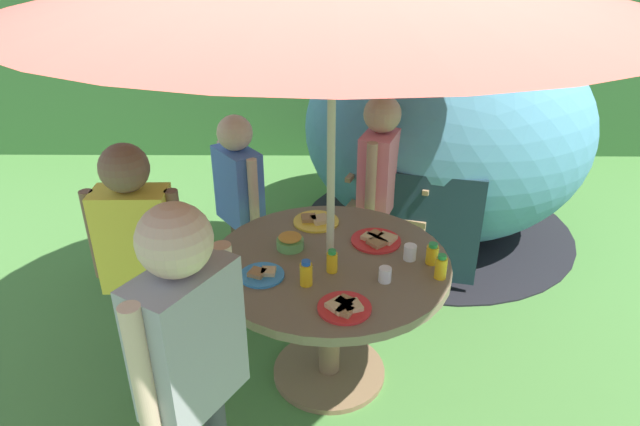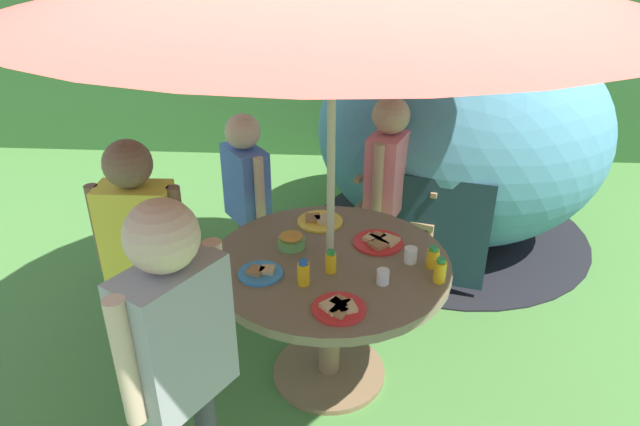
{
  "view_description": "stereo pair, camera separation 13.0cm",
  "coord_description": "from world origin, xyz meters",
  "px_view_note": "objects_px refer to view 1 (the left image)",
  "views": [
    {
      "loc": [
        -0.03,
        -2.27,
        2.13
      ],
      "look_at": [
        -0.05,
        0.0,
        0.95
      ],
      "focal_mm": 31.72,
      "sensor_mm": 36.0,
      "label": 1
    },
    {
      "loc": [
        0.1,
        -2.26,
        2.13
      ],
      "look_at": [
        -0.05,
        0.0,
        0.95
      ],
      "focal_mm": 31.72,
      "sensor_mm": 36.0,
      "label": 2
    }
  ],
  "objects_px": {
    "potted_plant": "(142,224)",
    "plate_back_edge": "(377,240)",
    "juice_bottle_near_left": "(441,267)",
    "cup_far": "(385,275)",
    "garden_table": "(330,286)",
    "child_in_blue_shirt": "(239,187)",
    "child_in_pink_shirt": "(379,171)",
    "snack_bowl": "(290,241)",
    "child_in_grey_shirt": "(188,341)",
    "juice_bottle_far_left": "(332,262)",
    "plate_far_right": "(316,221)",
    "dome_tent": "(445,131)",
    "child_in_yellow_shirt": "(136,239)",
    "juice_bottle_mid_left": "(306,274)",
    "plate_center_back": "(262,274)",
    "juice_bottle_near_right": "(432,254)",
    "cup_near": "(410,252)",
    "wooden_chair": "(398,185)",
    "plate_center_front": "(345,307)"
  },
  "relations": [
    {
      "from": "plate_center_front",
      "to": "juice_bottle_near_right",
      "type": "height_order",
      "value": "juice_bottle_near_right"
    },
    {
      "from": "child_in_grey_shirt",
      "to": "plate_center_back",
      "type": "height_order",
      "value": "child_in_grey_shirt"
    },
    {
      "from": "garden_table",
      "to": "child_in_blue_shirt",
      "type": "xyz_separation_m",
      "value": [
        -0.53,
        0.71,
        0.2
      ]
    },
    {
      "from": "wooden_chair",
      "to": "snack_bowl",
      "type": "relative_size",
      "value": 7.46
    },
    {
      "from": "child_in_yellow_shirt",
      "to": "garden_table",
      "type": "bearing_deg",
      "value": 0.0
    },
    {
      "from": "child_in_grey_shirt",
      "to": "snack_bowl",
      "type": "xyz_separation_m",
      "value": [
        0.29,
        0.91,
        -0.15
      ]
    },
    {
      "from": "child_in_pink_shirt",
      "to": "snack_bowl",
      "type": "xyz_separation_m",
      "value": [
        -0.49,
        -0.71,
        -0.07
      ]
    },
    {
      "from": "garden_table",
      "to": "snack_bowl",
      "type": "distance_m",
      "value": 0.29
    },
    {
      "from": "child_in_blue_shirt",
      "to": "juice_bottle_near_right",
      "type": "relative_size",
      "value": 11.26
    },
    {
      "from": "juice_bottle_near_left",
      "to": "juice_bottle_near_right",
      "type": "xyz_separation_m",
      "value": [
        -0.02,
        0.12,
        -0.01
      ]
    },
    {
      "from": "garden_table",
      "to": "wooden_chair",
      "type": "distance_m",
      "value": 1.23
    },
    {
      "from": "child_in_pink_shirt",
      "to": "cup_near",
      "type": "xyz_separation_m",
      "value": [
        0.08,
        -0.81,
        -0.07
      ]
    },
    {
      "from": "wooden_chair",
      "to": "child_in_yellow_shirt",
      "type": "xyz_separation_m",
      "value": [
        -1.36,
        -1.16,
        0.25
      ]
    },
    {
      "from": "child_in_blue_shirt",
      "to": "cup_far",
      "type": "xyz_separation_m",
      "value": [
        0.77,
        -0.89,
        -0.02
      ]
    },
    {
      "from": "wooden_chair",
      "to": "child_in_blue_shirt",
      "type": "bearing_deg",
      "value": -134.52
    },
    {
      "from": "juice_bottle_near_right",
      "to": "juice_bottle_far_left",
      "type": "xyz_separation_m",
      "value": [
        -0.47,
        -0.07,
        0.0
      ]
    },
    {
      "from": "garden_table",
      "to": "cup_near",
      "type": "xyz_separation_m",
      "value": [
        0.38,
        0.01,
        0.19
      ]
    },
    {
      "from": "child_in_blue_shirt",
      "to": "juice_bottle_near_right",
      "type": "xyz_separation_m",
      "value": [
        1.0,
        -0.74,
        -0.0
      ]
    },
    {
      "from": "child_in_yellow_shirt",
      "to": "child_in_grey_shirt",
      "type": "bearing_deg",
      "value": -63.27
    },
    {
      "from": "dome_tent",
      "to": "plate_far_right",
      "type": "xyz_separation_m",
      "value": [
        -0.91,
        -1.24,
        -0.07
      ]
    },
    {
      "from": "potted_plant",
      "to": "child_in_yellow_shirt",
      "type": "relative_size",
      "value": 0.47
    },
    {
      "from": "juice_bottle_near_right",
      "to": "child_in_yellow_shirt",
      "type": "bearing_deg",
      "value": 179.74
    },
    {
      "from": "juice_bottle_near_left",
      "to": "cup_far",
      "type": "xyz_separation_m",
      "value": [
        -0.25,
        -0.03,
        -0.02
      ]
    },
    {
      "from": "plate_far_right",
      "to": "child_in_pink_shirt",
      "type": "bearing_deg",
      "value": 50.34
    },
    {
      "from": "plate_center_back",
      "to": "cup_far",
      "type": "xyz_separation_m",
      "value": [
        0.55,
        -0.03,
        0.02
      ]
    },
    {
      "from": "plate_back_edge",
      "to": "plate_center_back",
      "type": "bearing_deg",
      "value": -150.21
    },
    {
      "from": "child_in_pink_shirt",
      "to": "child_in_yellow_shirt",
      "type": "relative_size",
      "value": 0.98
    },
    {
      "from": "plate_back_edge",
      "to": "juice_bottle_far_left",
      "type": "relative_size",
      "value": 2.22
    },
    {
      "from": "child_in_grey_shirt",
      "to": "juice_bottle_far_left",
      "type": "height_order",
      "value": "child_in_grey_shirt"
    },
    {
      "from": "plate_center_back",
      "to": "cup_near",
      "type": "bearing_deg",
      "value": 12.4
    },
    {
      "from": "dome_tent",
      "to": "child_in_yellow_shirt",
      "type": "distance_m",
      "value": 2.38
    },
    {
      "from": "wooden_chair",
      "to": "plate_center_front",
      "type": "height_order",
      "value": "wooden_chair"
    },
    {
      "from": "dome_tent",
      "to": "juice_bottle_mid_left",
      "type": "height_order",
      "value": "dome_tent"
    },
    {
      "from": "cup_far",
      "to": "child_in_pink_shirt",
      "type": "bearing_deg",
      "value": 86.73
    },
    {
      "from": "dome_tent",
      "to": "juice_bottle_mid_left",
      "type": "relative_size",
      "value": 20.42
    },
    {
      "from": "plate_far_right",
      "to": "cup_near",
      "type": "relative_size",
      "value": 3.24
    },
    {
      "from": "child_in_yellow_shirt",
      "to": "juice_bottle_near_left",
      "type": "bearing_deg",
      "value": -6.54
    },
    {
      "from": "child_in_pink_shirt",
      "to": "plate_far_right",
      "type": "distance_m",
      "value": 0.59
    },
    {
      "from": "plate_far_right",
      "to": "juice_bottle_near_right",
      "type": "xyz_separation_m",
      "value": [
        0.55,
        -0.39,
        0.04
      ]
    },
    {
      "from": "potted_plant",
      "to": "child_in_pink_shirt",
      "type": "height_order",
      "value": "child_in_pink_shirt"
    },
    {
      "from": "garden_table",
      "to": "juice_bottle_near_left",
      "type": "height_order",
      "value": "juice_bottle_near_left"
    },
    {
      "from": "potted_plant",
      "to": "wooden_chair",
      "type": "bearing_deg",
      "value": 2.96
    },
    {
      "from": "potted_plant",
      "to": "cup_far",
      "type": "xyz_separation_m",
      "value": [
        1.5,
        -1.23,
        0.42
      ]
    },
    {
      "from": "snack_bowl",
      "to": "juice_bottle_near_left",
      "type": "bearing_deg",
      "value": -20.33
    },
    {
      "from": "child_in_blue_shirt",
      "to": "child_in_grey_shirt",
      "type": "xyz_separation_m",
      "value": [
        0.05,
        -1.51,
        0.13
      ]
    },
    {
      "from": "potted_plant",
      "to": "plate_back_edge",
      "type": "distance_m",
      "value": 1.78
    },
    {
      "from": "wooden_chair",
      "to": "juice_bottle_far_left",
      "type": "distance_m",
      "value": 1.33
    },
    {
      "from": "garden_table",
      "to": "plate_back_edge",
      "type": "distance_m",
      "value": 0.33
    },
    {
      "from": "potted_plant",
      "to": "cup_near",
      "type": "height_order",
      "value": "cup_near"
    },
    {
      "from": "garden_table",
      "to": "child_in_grey_shirt",
      "type": "relative_size",
      "value": 0.82
    }
  ]
}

